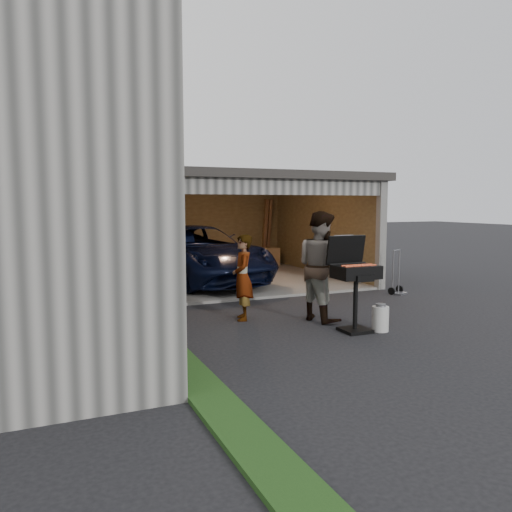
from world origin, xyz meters
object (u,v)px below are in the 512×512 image
(man, at_px, (320,266))
(minivan, at_px, (194,256))
(bbq_grill, at_px, (355,275))
(hand_truck, at_px, (397,285))
(propane_tank, at_px, (380,319))
(woman, at_px, (243,277))
(plywood_panel, at_px, (156,321))

(man, bearing_deg, minivan, -1.07)
(bbq_grill, height_order, hand_truck, bbq_grill)
(hand_truck, bearing_deg, propane_tank, -157.03)
(woman, height_order, propane_tank, woman)
(woman, bearing_deg, hand_truck, 120.00)
(minivan, xyz_separation_m, propane_tank, (1.45, -6.06, -0.54))
(plywood_panel, bearing_deg, minivan, 68.29)
(bbq_grill, bearing_deg, woman, 132.56)
(man, bearing_deg, propane_tank, -166.74)
(hand_truck, bearing_deg, minivan, 116.38)
(propane_tank, bearing_deg, plywood_panel, 174.38)
(propane_tank, distance_m, hand_truck, 3.70)
(minivan, height_order, man, man)
(woman, distance_m, bbq_grill, 2.08)
(minivan, xyz_separation_m, plywood_panel, (-2.27, -5.70, -0.30))
(woman, relative_size, propane_tank, 3.75)
(minivan, bearing_deg, bbq_grill, -90.65)
(minivan, xyz_separation_m, man, (0.93, -4.95, 0.26))
(woman, xyz_separation_m, plywood_panel, (-1.90, -1.33, -0.35))
(man, relative_size, propane_tank, 4.77)
(woman, bearing_deg, man, 83.00)
(man, relative_size, bbq_grill, 1.25)
(man, height_order, plywood_panel, man)
(propane_tank, xyz_separation_m, hand_truck, (2.55, 2.68, -0.01))
(minivan, relative_size, woman, 3.40)
(woman, xyz_separation_m, hand_truck, (4.37, 0.98, -0.59))
(bbq_grill, xyz_separation_m, propane_tank, (0.42, -0.17, -0.74))
(plywood_panel, bearing_deg, propane_tank, -5.62)
(plywood_panel, bearing_deg, woman, 35.05)
(minivan, xyz_separation_m, bbq_grill, (1.03, -5.89, 0.21))
(minivan, relative_size, hand_truck, 5.04)
(man, distance_m, bbq_grill, 0.94)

